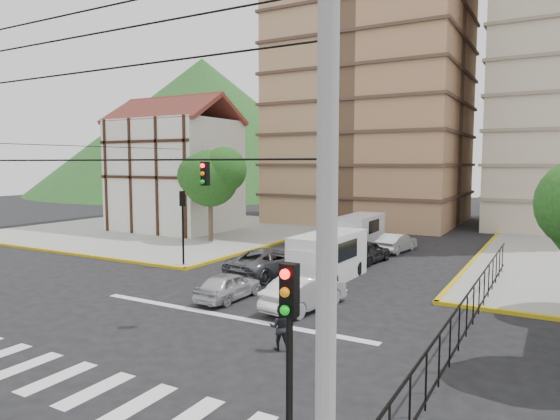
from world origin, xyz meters
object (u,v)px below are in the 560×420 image
Objects in this scene: traffic_light_nw at (183,215)px; car_white_front_right at (305,292)px; car_silver_front_left at (229,286)px; pedestrian_crosswalk at (280,327)px; van_right_lane at (326,258)px; van_left_lane at (359,232)px; traffic_light_se at (289,348)px.

traffic_light_nw is 11.23m from car_white_front_right.
car_silver_front_left is 6.55m from pedestrian_crosswalk.
van_right_lane reaches higher than car_silver_front_left.
car_white_front_right reaches higher than car_silver_front_left.
van_left_lane is at bearing -89.22° from car_silver_front_left.
traffic_light_se is 12.91m from car_white_front_right.
van_right_lane is (8.85, 1.01, -1.90)m from traffic_light_nw.
traffic_light_se is at bearing 123.94° from car_white_front_right.
van_left_lane is (-8.95, 27.44, -1.96)m from traffic_light_se.
traffic_light_nw reaches higher than pedestrian_crosswalk.
car_silver_front_left is at bearing -111.02° from van_right_lane.
traffic_light_se reaches higher than car_silver_front_left.
van_left_lane is at bearing 60.66° from traffic_light_nw.
van_right_lane is at bearing -66.98° from car_white_front_right.
car_white_front_right is (-5.43, 11.47, -2.38)m from traffic_light_se.
van_left_lane is 16.36m from car_white_front_right.
van_right_lane is 3.67× the size of pedestrian_crosswalk.
van_right_lane is at bearing -78.45° from van_left_lane.
van_right_lane is 1.07× the size of van_left_lane.
traffic_light_nw is 9.11m from van_right_lane.
traffic_light_se is 1.19× the size of car_silver_front_left.
van_left_lane reaches higher than car_silver_front_left.
traffic_light_nw is 2.88× the size of pedestrian_crosswalk.
traffic_light_nw is at bearing -13.52° from car_white_front_right.
car_silver_front_left is (-9.11, 11.07, -2.48)m from traffic_light_se.
traffic_light_se is 22.06m from traffic_light_nw.
traffic_light_nw is at bearing 135.00° from traffic_light_se.
traffic_light_nw is 0.84× the size of van_left_lane.
car_silver_front_left is at bearing -62.60° from pedestrian_crosswalk.
van_left_lane is at bearing -99.68° from pedestrian_crosswalk.
traffic_light_se is 0.84× the size of van_left_lane.
traffic_light_nw is 8.29m from car_silver_front_left.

